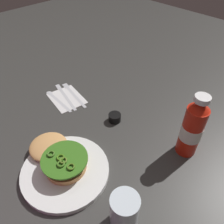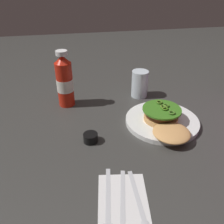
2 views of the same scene
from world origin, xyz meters
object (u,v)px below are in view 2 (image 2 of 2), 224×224
object	(u,v)px
spoon_utensil	(140,207)
burger_sandwich	(165,120)
ketchup_bottle	(65,81)
water_glass	(140,84)
condiment_cup	(91,138)
napkin	(123,198)
butter_knife	(123,206)
fork_utensil	(108,204)
dinner_plate	(162,121)

from	to	relation	value
spoon_utensil	burger_sandwich	bearing A→B (deg)	149.05
ketchup_bottle	water_glass	bearing A→B (deg)	92.98
burger_sandwich	condiment_cup	distance (m)	0.26
burger_sandwich	water_glass	world-z (taller)	water_glass
ketchup_bottle	condiment_cup	world-z (taller)	ketchup_bottle
burger_sandwich	condiment_cup	size ratio (longest dim) A/B	4.80
napkin	butter_knife	world-z (taller)	butter_knife
condiment_cup	fork_utensil	xyz separation A→B (m)	(0.25, 0.01, -0.01)
ketchup_bottle	butter_knife	size ratio (longest dim) A/B	1.10
burger_sandwich	ketchup_bottle	distance (m)	0.41
dinner_plate	burger_sandwich	size ratio (longest dim) A/B	1.16
spoon_utensil	butter_knife	bearing A→B (deg)	-102.20
ketchup_bottle	water_glass	size ratio (longest dim) A/B	1.96
burger_sandwich	napkin	size ratio (longest dim) A/B	1.47
spoon_utensil	condiment_cup	bearing A→B (deg)	-162.39
burger_sandwich	spoon_utensil	distance (m)	0.34
condiment_cup	butter_knife	xyz separation A→B (m)	(0.26, 0.05, -0.01)
ketchup_bottle	water_glass	xyz separation A→B (m)	(-0.02, 0.32, -0.05)
dinner_plate	water_glass	size ratio (longest dim) A/B	2.29
fork_utensil	butter_knife	xyz separation A→B (m)	(0.01, 0.03, 0.00)
condiment_cup	water_glass	bearing A→B (deg)	138.53
dinner_plate	condiment_cup	distance (m)	0.27
dinner_plate	spoon_utensil	distance (m)	0.37
burger_sandwich	spoon_utensil	size ratio (longest dim) A/B	1.24
butter_knife	spoon_utensil	size ratio (longest dim) A/B	1.12
ketchup_bottle	spoon_utensil	xyz separation A→B (m)	(0.54, 0.15, -0.10)
ketchup_bottle	burger_sandwich	bearing A→B (deg)	53.26
burger_sandwich	condiment_cup	world-z (taller)	burger_sandwich
ketchup_bottle	spoon_utensil	world-z (taller)	ketchup_bottle
napkin	ketchup_bottle	bearing A→B (deg)	-166.60
butter_knife	spoon_utensil	xyz separation A→B (m)	(0.01, 0.04, 0.00)
ketchup_bottle	napkin	world-z (taller)	ketchup_bottle
burger_sandwich	spoon_utensil	xyz separation A→B (m)	(0.29, -0.17, -0.03)
napkin	butter_knife	bearing A→B (deg)	-13.38
water_glass	condiment_cup	size ratio (longest dim) A/B	2.44
burger_sandwich	water_glass	xyz separation A→B (m)	(-0.26, -0.01, 0.02)
condiment_cup	fork_utensil	distance (m)	0.25
dinner_plate	condiment_cup	size ratio (longest dim) A/B	5.59
ketchup_bottle	fork_utensil	world-z (taller)	ketchup_bottle
butter_knife	spoon_utensil	world-z (taller)	same
dinner_plate	spoon_utensil	size ratio (longest dim) A/B	1.45
spoon_utensil	ketchup_bottle	bearing A→B (deg)	-163.96
butter_knife	dinner_plate	bearing A→B (deg)	145.23
burger_sandwich	water_glass	size ratio (longest dim) A/B	1.97
napkin	fork_utensil	xyz separation A→B (m)	(0.01, -0.04, 0.00)
burger_sandwich	butter_knife	size ratio (longest dim) A/B	1.11
ketchup_bottle	water_glass	world-z (taller)	ketchup_bottle
burger_sandwich	condiment_cup	xyz separation A→B (m)	(0.02, -0.26, -0.02)
burger_sandwich	water_glass	bearing A→B (deg)	-177.26
burger_sandwich	butter_knife	bearing A→B (deg)	-37.34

